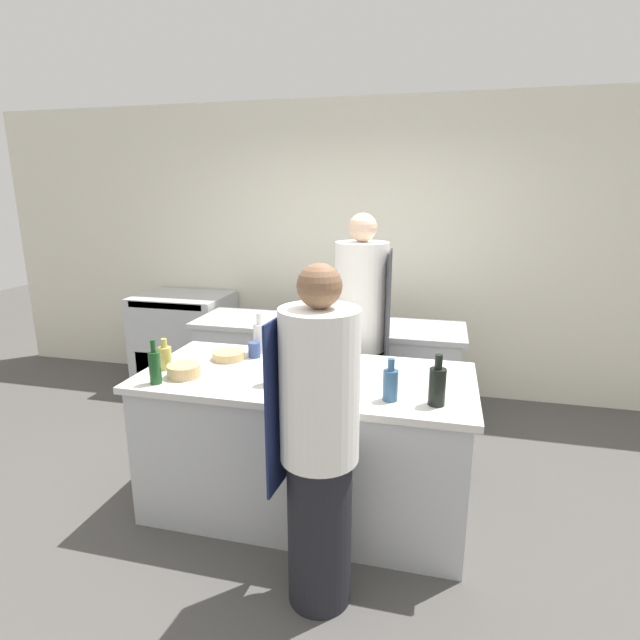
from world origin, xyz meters
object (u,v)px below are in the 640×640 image
Objects in this scene: oven_range at (185,340)px; bottle_wine at (273,366)px; bottle_sauce at (155,366)px; bowl_ceramic_blue at (229,355)px; bowl_wooden_salad at (184,371)px; chef_at_prep_near at (319,444)px; chef_at_stove at (361,338)px; bottle_olive_oil at (260,337)px; bottle_vinegar at (165,357)px; bowl_prep_small at (340,378)px; bottle_water at (390,384)px; bowl_mixing_large at (302,365)px; cup at (254,350)px; bottle_cooking_oil at (437,385)px.

bottle_wine is at bearing -49.52° from oven_range.
bottle_sauce is 1.25× the size of bowl_ceramic_blue.
oven_range is 2.27m from bowl_wooden_salad.
chef_at_prep_near is 0.92× the size of chef_at_stove.
bottle_olive_oil is 1.41× the size of bottle_vinegar.
bowl_prep_small is 0.93m from bowl_wooden_salad.
bottle_water reaches higher than bowl_ceramic_blue.
bottle_sauce is 0.85m from bowl_mixing_large.
bowl_mixing_large is (-0.56, 0.30, -0.05)m from bottle_water.
chef_at_stove reaches higher than bowl_prep_small.
bowl_mixing_large is 2.03× the size of cup.
cup reaches higher than bowl_prep_small.
bottle_water is (-0.24, 0.00, -0.02)m from bottle_cooking_oil.
bottle_cooking_oil is at bearing -20.50° from bowl_mixing_large.
bowl_wooden_salad is (-0.66, -0.24, -0.01)m from bowl_mixing_large.
bowl_ceramic_blue is at bearing -52.55° from oven_range.
chef_at_stove is 9.28× the size of bowl_wooden_salad.
bottle_sauce is at bearing -72.09° from bottle_vinegar.
bowl_prep_small is (2.01, -1.84, 0.45)m from oven_range.
bottle_sauce reaches higher than bottle_vinegar.
bottle_olive_oil is at bearing 145.87° from bowl_prep_small.
bottle_water is (0.95, -0.59, -0.02)m from bottle_olive_oil.
chef_at_stove is 0.77m from bowl_mixing_large.
bowl_wooden_salad is at bearing 66.79° from chef_at_prep_near.
bowl_prep_small is at bearing 152.80° from bottle_water.
bottle_water is (1.40, -0.14, 0.01)m from bottle_vinegar.
bottle_cooking_oil reaches higher than bowl_mixing_large.
bottle_olive_oil is 0.78m from bottle_sauce.
bottle_olive_oil is (-0.68, 1.04, 0.17)m from chef_at_prep_near.
oven_range is 3.28m from bottle_cooking_oil.
bowl_mixing_large is (0.76, 0.38, -0.06)m from bottle_sauce.
chef_at_prep_near is 1.28m from bottle_vinegar.
bottle_olive_oil is at bearing -45.76° from oven_range.
bottle_olive_oil reaches higher than bowl_ceramic_blue.
chef_at_prep_near is at bearing -46.18° from bowl_ceramic_blue.
oven_range is 2.58m from bottle_wine.
chef_at_stove reaches higher than bottle_vinegar.
bowl_prep_small reaches higher than oven_range.
oven_range is 2.02m from bottle_olive_oil.
chef_at_stove is at bearing 70.23° from bottle_wine.
bowl_mixing_large is (0.39, -0.30, -0.07)m from bottle_olive_oil.
bottle_olive_oil is 0.49m from bowl_mixing_large.
bottle_vinegar is at bearing 174.96° from bottle_cooking_oil.
bowl_prep_small is 1.01× the size of bowl_wooden_salad.
bottle_olive_oil reaches higher than bottle_sauce.
bottle_cooking_oil is at bearing 3.05° from bottle_sauce.
bowl_ceramic_blue is at bearing 159.56° from bottle_water.
bowl_wooden_salad is at bearing -122.07° from cup.
bottle_vinegar is (-0.45, -0.45, -0.03)m from bottle_olive_oil.
cup is (-0.65, 0.34, 0.01)m from bowl_prep_small.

